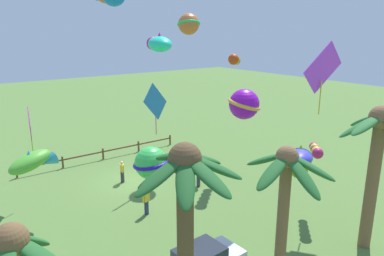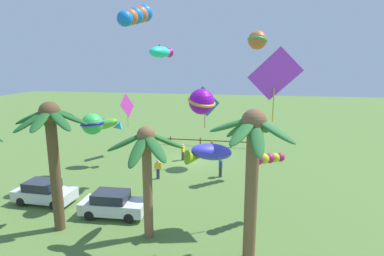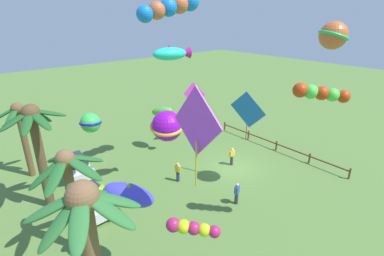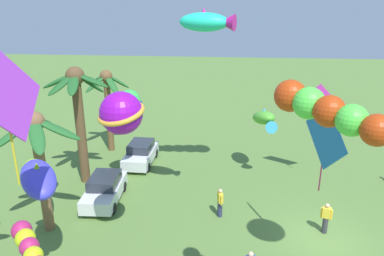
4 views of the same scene
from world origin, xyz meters
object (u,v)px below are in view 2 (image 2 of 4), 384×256
Objects in this scene: kite_diamond_1 at (205,102)px; kite_diamond_7 at (127,106)px; palm_tree_0 at (52,138)px; spectator_0 at (221,167)px; spectator_2 at (183,152)px; kite_diamond_3 at (275,75)px; palm_tree_1 at (253,153)px; kite_tube_10 at (137,15)px; kite_ball_9 at (202,102)px; parked_car_1 at (44,192)px; kite_ball_2 at (92,124)px; spectator_1 at (158,169)px; kite_ball_11 at (257,40)px; kite_fish_0 at (209,152)px; kite_fish_8 at (161,52)px; kite_tube_6 at (268,158)px; parked_car_0 at (113,204)px; kite_tube_4 at (276,71)px; palm_tree_2 at (147,157)px; kite_fish_5 at (106,124)px.

kite_diamond_7 is at bearing -12.57° from kite_diamond_1.
palm_tree_0 is 13.45m from spectator_0.
kite_diamond_3 reaches higher than spectator_2.
palm_tree_1 is 15.56m from kite_tube_10.
spectator_2 is 0.33× the size of kite_tube_10.
spectator_0 is (2.36, -10.66, -4.42)m from palm_tree_1.
parked_car_1 is at bearing 10.70° from kite_ball_9.
palm_tree_0 is at bearing 135.25° from parked_car_1.
parked_car_1 is at bearing 56.59° from spectator_2.
spectator_2 is 11.85m from kite_ball_2.
spectator_2 is at bearing -123.12° from kite_tube_10.
kite_ball_9 is (-0.88, 7.67, 1.01)m from kite_diamond_1.
palm_tree_0 is at bearing 50.51° from spectator_0.
kite_diamond_1 is 11.02m from kite_diamond_3.
kite_diamond_3 is at bearing 146.90° from spectator_1.
kite_diamond_1 is 7.03m from kite_ball_11.
spectator_2 is at bearing -55.07° from kite_diamond_3.
palm_tree_1 is at bearing 102.50° from spectator_0.
kite_diamond_7 is at bearing -50.85° from spectator_1.
kite_fish_8 is (4.30, -6.04, 5.44)m from kite_fish_0.
kite_tube_6 is (0.14, 0.14, -4.64)m from kite_diamond_3.
kite_ball_11 reaches higher than parked_car_0.
parked_car_0 is at bearing 29.09° from kite_ball_9.
kite_tube_4 is at bearing -113.39° from kite_fish_0.
kite_tube_4 is 4.67m from kite_ball_11.
palm_tree_2 is 1.24× the size of kite_tube_10.
kite_diamond_3 is at bearing -154.58° from palm_tree_2.
kite_tube_4 is (-1.65, -11.64, 3.22)m from palm_tree_1.
kite_ball_2 reaches higher than parked_car_0.
kite_fish_5 reaches higher than parked_car_1.
kite_ball_11 is (-12.81, -3.38, 7.22)m from kite_fish_5.
kite_tube_4 is 7.87m from kite_ball_9.
kite_diamond_7 reaches higher than spectator_1.
kite_tube_6 reaches higher than spectator_0.
kite_ball_2 is at bearing 54.17° from kite_fish_8.
kite_ball_11 is (-10.01, -11.17, 5.58)m from kite_ball_2.
kite_fish_5 is (7.36, -10.93, -0.71)m from palm_tree_2.
kite_ball_11 reaches higher than spectator_2.
kite_tube_4 reaches higher than kite_fish_5.
kite_ball_11 is (-0.21, -15.30, 5.74)m from palm_tree_1.
palm_tree_1 is 3.53m from kite_fish_0.
kite_tube_4 is at bearing -138.30° from parked_car_0.
kite_fish_8 reaches higher than kite_fish_5.
kite_diamond_7 is 1.26× the size of kite_fish_8.
spectator_0 is at bearing -126.72° from parked_car_0.
palm_tree_0 is 2.77× the size of kite_fish_8.
kite_tube_4 reaches higher than spectator_0.
kite_tube_10 is (2.66, 4.07, 11.78)m from spectator_2.
kite_diamond_3 is (-1.05, -3.98, 3.26)m from palm_tree_1.
spectator_0 is at bearing -77.50° from palm_tree_1.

